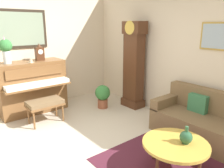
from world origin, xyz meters
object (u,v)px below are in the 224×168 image
object	(u,v)px
piano	(32,87)
couch	(210,124)
grandfather_clock	(134,67)
mantel_clock	(40,53)
potted_plant	(103,95)
coffee_table	(175,145)
teacup	(31,61)
piano_bench	(45,104)
green_jug	(186,137)
flower_vase	(6,48)

from	to	relation	value
piano	couch	world-z (taller)	piano
grandfather_clock	mantel_clock	xyz separation A→B (m)	(-1.19, -1.78, 0.37)
couch	potted_plant	xyz separation A→B (m)	(-2.40, -0.48, 0.01)
grandfather_clock	coffee_table	size ratio (longest dim) A/B	2.31
coffee_table	couch	bearing A→B (deg)	95.69
grandfather_clock	teacup	world-z (taller)	grandfather_clock
coffee_table	potted_plant	size ratio (longest dim) A/B	1.57
coffee_table	piano	bearing A→B (deg)	-168.12
grandfather_clock	piano_bench	bearing A→B (deg)	-101.91
mantel_clock	potted_plant	world-z (taller)	mantel_clock
mantel_clock	couch	bearing A→B (deg)	26.53
mantel_clock	potted_plant	distance (m)	1.73
coffee_table	mantel_clock	distance (m)	3.50
potted_plant	couch	bearing A→B (deg)	11.32
potted_plant	grandfather_clock	bearing A→B (deg)	60.46
piano_bench	green_jug	size ratio (longest dim) A/B	2.92
piano_bench	grandfather_clock	distance (m)	2.16
couch	coffee_table	distance (m)	1.15
potted_plant	piano_bench	bearing A→B (deg)	-92.62
green_jug	piano_bench	bearing A→B (deg)	-162.81
couch	green_jug	size ratio (longest dim) A/B	7.92
piano_bench	potted_plant	xyz separation A→B (m)	(0.06, 1.40, -0.08)
mantel_clock	green_jug	distance (m)	3.57
couch	piano_bench	bearing A→B (deg)	-142.71
piano	potted_plant	xyz separation A→B (m)	(0.83, 1.37, -0.27)
piano	grandfather_clock	size ratio (longest dim) A/B	0.71
couch	mantel_clock	bearing A→B (deg)	-153.47
flower_vase	teacup	bearing A→B (deg)	70.82
grandfather_clock	couch	xyz separation A→B (m)	(2.04, -0.17, -0.65)
couch	green_jug	distance (m)	1.09
grandfather_clock	coffee_table	world-z (taller)	grandfather_clock
coffee_table	flower_vase	bearing A→B (deg)	-160.93
teacup	potted_plant	distance (m)	1.77
piano_bench	teacup	world-z (taller)	teacup
piano_bench	grandfather_clock	world-z (taller)	grandfather_clock
piano_bench	potted_plant	distance (m)	1.40
piano_bench	coffee_table	distance (m)	2.68
piano_bench	coffee_table	bearing A→B (deg)	15.88
piano_bench	flower_vase	distance (m)	1.38
couch	green_jug	world-z (taller)	couch
couch	coffee_table	bearing A→B (deg)	-84.31
grandfather_clock	green_jug	distance (m)	2.59
green_jug	potted_plant	xyz separation A→B (m)	(-2.61, 0.57, -0.19)
couch	flower_vase	world-z (taller)	flower_vase
couch	mantel_clock	world-z (taller)	mantel_clock
piano_bench	couch	distance (m)	3.10
piano	grandfather_clock	xyz separation A→B (m)	(1.19, 2.02, 0.38)
flower_vase	teacup	size ratio (longest dim) A/B	5.00
piano	potted_plant	world-z (taller)	piano
green_jug	couch	bearing A→B (deg)	100.93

